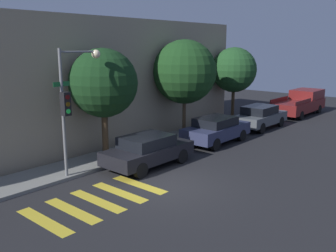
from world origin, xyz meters
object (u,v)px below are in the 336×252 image
object	(u,v)px
sedan_middle	(216,129)
traffic_light_pole	(72,94)
sedan_near_corner	(148,150)
sedan_far_end	(260,116)
tree_midblock	(185,72)
tree_near_corner	(103,83)
tree_far_end	(234,70)
pickup_truck	(300,103)

from	to	relation	value
sedan_middle	traffic_light_pole	bearing A→B (deg)	171.18
traffic_light_pole	sedan_near_corner	world-z (taller)	traffic_light_pole
sedan_far_end	tree_midblock	size ratio (longest dim) A/B	0.76
tree_near_corner	tree_far_end	world-z (taller)	tree_near_corner
sedan_near_corner	tree_midblock	bearing A→B (deg)	23.65
sedan_far_end	pickup_truck	size ratio (longest dim) A/B	0.74
traffic_light_pole	tree_midblock	bearing A→B (deg)	7.99
sedan_near_corner	pickup_truck	distance (m)	16.88
sedan_far_end	pickup_truck	xyz separation A→B (m)	(6.56, -0.00, 0.14)
tree_near_corner	sedan_far_end	bearing A→B (deg)	-12.98
tree_near_corner	sedan_middle	bearing A→B (deg)	-23.50
sedan_near_corner	pickup_truck	xyz separation A→B (m)	(16.88, -0.00, 0.16)
sedan_middle	tree_far_end	world-z (taller)	tree_far_end
pickup_truck	tree_near_corner	distance (m)	17.60
pickup_truck	tree_midblock	size ratio (longest dim) A/B	1.04
traffic_light_pole	sedan_far_end	world-z (taller)	traffic_light_pole
sedan_middle	pickup_truck	bearing A→B (deg)	-0.00
traffic_light_pole	sedan_near_corner	size ratio (longest dim) A/B	1.22
sedan_far_end	tree_far_end	size ratio (longest dim) A/B	0.83
sedan_near_corner	sedan_middle	xyz separation A→B (m)	(5.31, -0.00, 0.02)
sedan_near_corner	tree_near_corner	bearing A→B (deg)	97.97
traffic_light_pole	tree_midblock	xyz separation A→B (m)	(8.47, 1.19, 0.34)
sedan_near_corner	pickup_truck	world-z (taller)	pickup_truck
sedan_middle	tree_near_corner	bearing A→B (deg)	156.50
traffic_light_pole	tree_far_end	distance (m)	13.94
sedan_far_end	tree_near_corner	world-z (taller)	tree_near_corner
traffic_light_pole	tree_far_end	bearing A→B (deg)	4.90
sedan_near_corner	tree_midblock	distance (m)	6.82
sedan_middle	sedan_far_end	distance (m)	5.01
traffic_light_pole	pickup_truck	xyz separation A→B (m)	(19.74, -1.27, -2.49)
sedan_middle	tree_near_corner	xyz separation A→B (m)	(-5.65, 2.46, 2.76)
traffic_light_pole	tree_far_end	size ratio (longest dim) A/B	1.00
sedan_middle	tree_far_end	size ratio (longest dim) A/B	0.82
sedan_near_corner	tree_near_corner	distance (m)	3.73
tree_midblock	sedan_near_corner	bearing A→B (deg)	-156.35
tree_midblock	tree_far_end	xyz separation A→B (m)	(5.41, 0.00, -0.15)
tree_near_corner	tree_far_end	size ratio (longest dim) A/B	1.00
traffic_light_pole	tree_near_corner	xyz separation A→B (m)	(2.52, 1.19, 0.13)
sedan_near_corner	pickup_truck	size ratio (longest dim) A/B	0.73
tree_midblock	sedan_far_end	bearing A→B (deg)	-27.58
tree_far_end	sedan_near_corner	bearing A→B (deg)	-167.43
pickup_truck	tree_near_corner	xyz separation A→B (m)	(-17.22, 2.46, 2.62)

